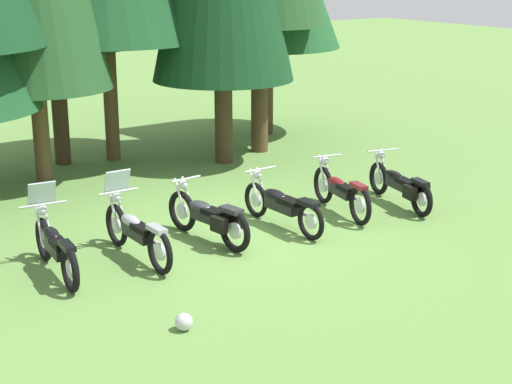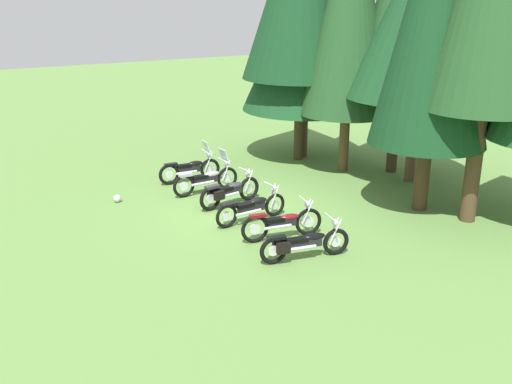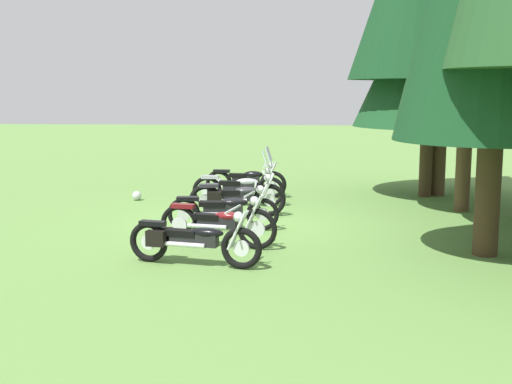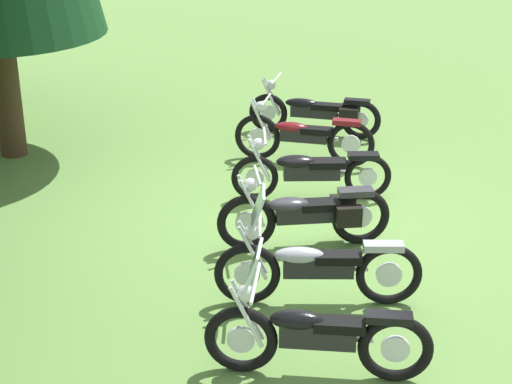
{
  "view_description": "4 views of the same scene",
  "coord_description": "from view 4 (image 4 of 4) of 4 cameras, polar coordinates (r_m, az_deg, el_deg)",
  "views": [
    {
      "loc": [
        -7.3,
        -11.41,
        4.76
      ],
      "look_at": [
        -0.01,
        -0.42,
        0.9
      ],
      "focal_mm": 55.86,
      "sensor_mm": 36.0,
      "label": 1
    },
    {
      "loc": [
        13.96,
        -7.86,
        6.12
      ],
      "look_at": [
        0.24,
        0.39,
        0.64
      ],
      "focal_mm": 40.79,
      "sensor_mm": 36.0,
      "label": 2
    },
    {
      "loc": [
        14.12,
        1.6,
        2.88
      ],
      "look_at": [
        -0.4,
        0.5,
        0.62
      ],
      "focal_mm": 46.56,
      "sensor_mm": 36.0,
      "label": 3
    },
    {
      "loc": [
        -10.2,
        0.39,
        4.86
      ],
      "look_at": [
        -0.16,
        0.68,
        0.51
      ],
      "focal_mm": 58.09,
      "sensor_mm": 36.0,
      "label": 4
    }
  ],
  "objects": [
    {
      "name": "motorcycle_5",
      "position": [
        14.47,
        4.22,
        5.52
      ],
      "size": [
        0.88,
        2.3,
        1.0
      ],
      "rotation": [
        0.0,
        0.0,
        1.36
      ],
      "color": "black",
      "rests_on": "ground_plane"
    },
    {
      "name": "motorcycle_1",
      "position": [
        9.2,
        4.1,
        -5.11
      ],
      "size": [
        0.71,
        2.32,
        1.38
      ],
      "rotation": [
        0.0,
        0.0,
        1.59
      ],
      "color": "black",
      "rests_on": "ground_plane"
    },
    {
      "name": "ground_plane",
      "position": [
        11.3,
        3.46,
        -2.09
      ],
      "size": [
        80.0,
        80.0,
        0.0
      ],
      "primitive_type": "plane",
      "color": "#608C42"
    },
    {
      "name": "motorcycle_4",
      "position": [
        13.2,
        3.25,
        3.87
      ],
      "size": [
        0.71,
        2.24,
        1.03
      ],
      "rotation": [
        0.0,
        0.0,
        1.37
      ],
      "color": "black",
      "rests_on": "ground_plane"
    },
    {
      "name": "motorcycle_2",
      "position": [
        10.47,
        3.55,
        -1.51
      ],
      "size": [
        0.74,
        2.21,
        1.03
      ],
      "rotation": [
        0.0,
        0.0,
        1.72
      ],
      "color": "black",
      "rests_on": "ground_plane"
    },
    {
      "name": "motorcycle_0",
      "position": [
        8.04,
        4.04,
        -9.76
      ],
      "size": [
        0.76,
        2.21,
        1.37
      ],
      "rotation": [
        0.0,
        0.0,
        1.49
      ],
      "color": "black",
      "rests_on": "ground_plane"
    },
    {
      "name": "motorcycle_3",
      "position": [
        11.85,
        3.76,
        1.49
      ],
      "size": [
        0.71,
        2.3,
        0.99
      ],
      "rotation": [
        0.0,
        0.0,
        1.62
      ],
      "color": "black",
      "rests_on": "ground_plane"
    }
  ]
}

